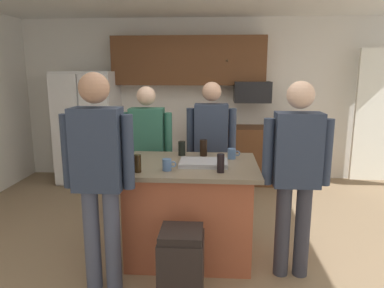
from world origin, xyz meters
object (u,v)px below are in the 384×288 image
object	(u,v)px
glass_short_whisky	(138,163)
person_guest_right	(98,169)
mug_ceramic_white	(232,154)
person_guest_by_door	(147,147)
glass_pilsner	(182,148)
person_guest_left	(296,168)
person_elder_center	(211,143)
mug_blue_stoneware	(167,165)
serving_tray	(204,163)
refrigerator	(88,127)
microwave_over_range	(252,92)
tumbler_amber	(203,148)
glass_stout_tall	(221,163)
trash_bin	(181,267)
kitchen_island	(190,209)

from	to	relation	value
glass_short_whisky	person_guest_right	bearing A→B (deg)	-130.16
mug_ceramic_white	person_guest_by_door	bearing A→B (deg)	152.85
person_guest_right	glass_short_whisky	xyz separation A→B (m)	(0.25, 0.29, -0.03)
person_guest_by_door	glass_pilsner	distance (m)	0.58
person_guest_left	person_elder_center	xyz separation A→B (m)	(-0.73, 1.11, -0.03)
mug_blue_stoneware	person_guest_right	bearing A→B (deg)	-144.08
person_guest_right	glass_pilsner	size ratio (longest dim) A/B	12.05
person_guest_left	serving_tray	bearing A→B (deg)	0.23
serving_tray	mug_ceramic_white	bearing A→B (deg)	43.73
person_guest_by_door	person_guest_right	bearing A→B (deg)	-43.63
mug_blue_stoneware	refrigerator	bearing A→B (deg)	122.56
refrigerator	serving_tray	world-z (taller)	refrigerator
refrigerator	glass_pilsner	xyz separation A→B (m)	(1.70, -1.98, 0.12)
person_elder_center	mug_blue_stoneware	world-z (taller)	person_elder_center
person_guest_by_door	mug_blue_stoneware	distance (m)	1.01
microwave_over_range	tumbler_amber	xyz separation A→B (m)	(-0.68, -2.10, -0.44)
refrigerator	person_guest_left	size ratio (longest dim) A/B	1.04
serving_tray	glass_stout_tall	bearing A→B (deg)	-55.94
mug_blue_stoneware	trash_bin	bearing A→B (deg)	-71.51
refrigerator	person_guest_by_door	xyz separation A→B (m)	(1.27, -1.60, 0.04)
person_guest_by_door	glass_short_whisky	world-z (taller)	person_guest_by_door
tumbler_amber	glass_short_whisky	bearing A→B (deg)	-130.75
glass_stout_tall	trash_bin	world-z (taller)	glass_stout_tall
person_elder_center	trash_bin	world-z (taller)	person_elder_center
trash_bin	mug_ceramic_white	bearing A→B (deg)	67.08
tumbler_amber	glass_short_whisky	xyz separation A→B (m)	(-0.54, -0.63, -0.01)
person_elder_center	trash_bin	size ratio (longest dim) A/B	2.72
microwave_over_range	person_elder_center	world-z (taller)	person_elder_center
mug_ceramic_white	person_guest_left	bearing A→B (deg)	-44.75
person_guest_left	person_elder_center	bearing A→B (deg)	-38.68
microwave_over_range	kitchen_island	distance (m)	2.73
mug_ceramic_white	glass_stout_tall	world-z (taller)	glass_stout_tall
mug_ceramic_white	trash_bin	bearing A→B (deg)	-112.92
person_guest_by_door	serving_tray	bearing A→B (deg)	4.34
person_elder_center	person_guest_right	size ratio (longest dim) A/B	0.93
person_guest_right	tumbler_amber	bearing A→B (deg)	7.40
person_guest_by_door	person_elder_center	bearing A→B (deg)	61.65
refrigerator	glass_stout_tall	xyz separation A→B (m)	(2.09, -2.57, 0.12)
glass_pilsner	mug_ceramic_white	bearing A→B (deg)	-11.92
microwave_over_range	glass_short_whisky	xyz separation A→B (m)	(-1.22, -2.73, -0.45)
tumbler_amber	glass_pilsner	xyz separation A→B (m)	(-0.22, 0.01, -0.01)
tumbler_amber	glass_stout_tall	xyz separation A→B (m)	(0.17, -0.59, -0.00)
refrigerator	glass_stout_tall	world-z (taller)	refrigerator
mug_blue_stoneware	glass_short_whisky	distance (m)	0.26
person_elder_center	tumbler_amber	distance (m)	0.51
microwave_over_range	glass_pilsner	bearing A→B (deg)	-113.26
person_elder_center	glass_pilsner	xyz separation A→B (m)	(-0.29, -0.49, 0.04)
glass_pilsner	trash_bin	world-z (taller)	glass_pilsner
person_guest_by_door	tumbler_amber	size ratio (longest dim) A/B	9.56
mug_ceramic_white	trash_bin	world-z (taller)	mug_ceramic_white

